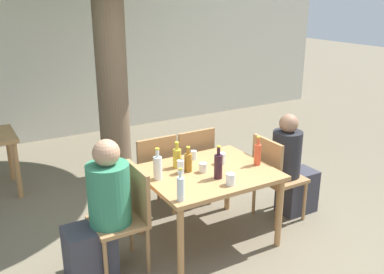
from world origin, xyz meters
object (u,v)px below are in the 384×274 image
at_px(person_seated_0, 100,217).
at_px(drinking_glass_4, 194,155).
at_px(drinking_glass_3, 221,158).
at_px(patio_chair_1, 274,173).
at_px(patio_chair_3, 191,162).
at_px(water_bottle_5, 181,188).
at_px(drinking_glass_2, 181,167).
at_px(drinking_glass_1, 203,168).
at_px(patio_chair_0, 127,212).
at_px(drinking_glass_0, 230,179).
at_px(person_seated_1, 292,171).
at_px(oil_cruet_3, 177,158).
at_px(dining_table_front, 208,179).
at_px(amber_bottle_0, 188,162).
at_px(patio_chair_2, 153,170).
at_px(wine_bottle_1, 218,166).
at_px(soda_bottle_2, 258,154).

xyz_separation_m(person_seated_0, drinking_glass_4, (1.10, 0.33, 0.23)).
bearing_deg(drinking_glass_3, patio_chair_1, -8.64).
height_order(patio_chair_3, water_bottle_5, water_bottle_5).
bearing_deg(patio_chair_1, drinking_glass_2, 85.68).
xyz_separation_m(patio_chair_3, drinking_glass_1, (-0.29, -0.71, 0.25)).
height_order(patio_chair_0, patio_chair_3, same).
xyz_separation_m(drinking_glass_0, drinking_glass_2, (-0.26, 0.43, 0.01)).
distance_m(person_seated_1, drinking_glass_1, 1.15).
relative_size(patio_chair_3, person_seated_1, 0.80).
bearing_deg(drinking_glass_1, drinking_glass_3, 18.11).
distance_m(person_seated_0, oil_cruet_3, 0.93).
relative_size(water_bottle_5, drinking_glass_1, 3.17).
bearing_deg(water_bottle_5, patio_chair_1, 16.41).
xyz_separation_m(drinking_glass_0, drinking_glass_1, (-0.06, 0.36, -0.01)).
height_order(person_seated_0, person_seated_1, person_seated_0).
bearing_deg(patio_chair_3, dining_table_front, 71.82).
bearing_deg(drinking_glass_3, person_seated_1, -6.19).
height_order(amber_bottle_0, drinking_glass_3, amber_bottle_0).
distance_m(person_seated_0, drinking_glass_0, 1.15).
distance_m(patio_chair_3, amber_bottle_0, 0.80).
distance_m(patio_chair_1, person_seated_0, 1.88).
relative_size(patio_chair_1, drinking_glass_4, 10.56).
height_order(patio_chair_2, person_seated_1, person_seated_1).
distance_m(amber_bottle_0, water_bottle_5, 0.60).
bearing_deg(amber_bottle_0, oil_cruet_3, 108.57).
relative_size(dining_table_front, water_bottle_5, 4.23).
bearing_deg(wine_bottle_1, water_bottle_5, -156.89).
bearing_deg(patio_chair_3, amber_bottle_0, 57.63).
bearing_deg(oil_cruet_3, amber_bottle_0, -71.43).
bearing_deg(wine_bottle_1, patio_chair_1, 12.11).
xyz_separation_m(patio_chair_1, oil_cruet_3, (-1.03, 0.23, 0.31)).
bearing_deg(amber_bottle_0, drinking_glass_1, -36.97).
height_order(patio_chair_0, patio_chair_2, same).
height_order(patio_chair_2, patio_chair_3, same).
relative_size(wine_bottle_1, oil_cruet_3, 1.20).
xyz_separation_m(amber_bottle_0, drinking_glass_0, (0.17, -0.44, -0.04)).
relative_size(patio_chair_2, drinking_glass_4, 10.56).
bearing_deg(drinking_glass_0, person_seated_0, 161.82).
height_order(soda_bottle_2, drinking_glass_3, soda_bottle_2).
height_order(patio_chair_1, drinking_glass_2, patio_chair_1).
bearing_deg(person_seated_0, drinking_glass_2, 95.71).
bearing_deg(amber_bottle_0, water_bottle_5, -125.49).
xyz_separation_m(person_seated_0, drinking_glass_0, (1.07, -0.35, 0.24)).
xyz_separation_m(water_bottle_5, drinking_glass_1, (0.46, 0.40, -0.06)).
bearing_deg(person_seated_1, dining_table_front, 90.00).
bearing_deg(patio_chair_1, water_bottle_5, 106.41).
xyz_separation_m(dining_table_front, water_bottle_5, (-0.51, -0.39, 0.19)).
xyz_separation_m(person_seated_1, water_bottle_5, (-1.58, -0.39, 0.34)).
relative_size(patio_chair_1, water_bottle_5, 3.30).
height_order(patio_chair_0, wine_bottle_1, wine_bottle_1).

